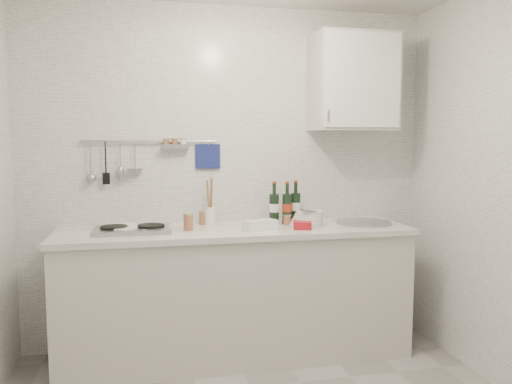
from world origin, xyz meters
TOP-DOWN VIEW (x-y plane):
  - back_wall at (0.00, 1.40)m, footprint 3.00×0.02m
  - counter at (0.01, 1.10)m, footprint 2.44×0.64m
  - wall_rail at (-0.60, 1.37)m, footprint 0.98×0.09m
  - wall_cabinet at (0.90, 1.22)m, footprint 0.60×0.38m
  - plate_stack_hob at (-0.78, 1.13)m, footprint 0.28×0.27m
  - plate_stack_sink at (0.52, 1.09)m, footprint 0.26×0.24m
  - wine_bottles at (0.39, 1.22)m, footprint 0.25×0.12m
  - butter_dish at (0.15, 0.99)m, footprint 0.25×0.18m
  - strawberry_punnet at (0.44, 0.98)m, footprint 0.15×0.15m
  - utensil_crock at (-0.16, 1.30)m, footprint 0.08×0.08m
  - jar_a at (-0.21, 1.30)m, footprint 0.06×0.06m
  - jar_b at (0.46, 1.27)m, footprint 0.06×0.06m
  - jar_c at (0.38, 1.16)m, footprint 0.06×0.06m
  - jar_d at (-0.33, 1.09)m, footprint 0.07×0.07m

SIDE VIEW (x-z plane):
  - counter at x=0.01m, z-range -0.05..0.92m
  - plate_stack_hob at x=-0.78m, z-range 0.92..0.96m
  - strawberry_punnet at x=0.44m, z-range 0.92..0.97m
  - butter_dish at x=0.15m, z-range 0.92..0.99m
  - jar_b at x=0.46m, z-range 0.92..0.99m
  - jar_c at x=0.38m, z-range 0.92..1.00m
  - jar_a at x=-0.21m, z-range 0.92..1.02m
  - plate_stack_sink at x=0.52m, z-range 0.91..1.03m
  - jar_d at x=-0.33m, z-range 0.92..1.04m
  - utensil_crock at x=-0.16m, z-range 0.83..1.17m
  - wine_bottles at x=0.39m, z-range 0.92..1.23m
  - back_wall at x=0.00m, z-range 0.00..2.50m
  - wall_rail at x=-0.60m, z-range 1.26..1.60m
  - wall_cabinet at x=0.90m, z-range 1.60..2.30m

